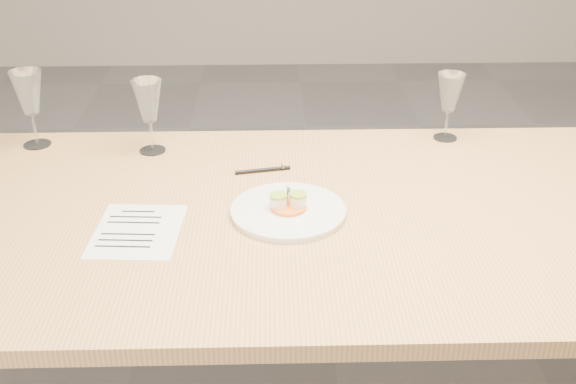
{
  "coord_description": "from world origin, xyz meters",
  "views": [
    {
      "loc": [
        -0.2,
        -1.52,
        1.6
      ],
      "look_at": [
        -0.16,
        0.0,
        0.8
      ],
      "focal_mm": 45.0,
      "sensor_mm": 36.0,
      "label": 1
    }
  ],
  "objects_px": {
    "dinner_plate": "(288,210)",
    "wine_glass_2": "(450,94)",
    "dining_table": "(354,234)",
    "ballpoint_pen": "(263,170)",
    "recipe_sheet": "(137,231)",
    "wine_glass_0": "(29,94)",
    "wine_glass_1": "(148,102)"
  },
  "relations": [
    {
      "from": "wine_glass_0",
      "to": "dinner_plate",
      "type": "bearing_deg",
      "value": -30.81
    },
    {
      "from": "ballpoint_pen",
      "to": "wine_glass_0",
      "type": "height_order",
      "value": "wine_glass_0"
    },
    {
      "from": "dining_table",
      "to": "ballpoint_pen",
      "type": "relative_size",
      "value": 16.08
    },
    {
      "from": "wine_glass_0",
      "to": "wine_glass_2",
      "type": "bearing_deg",
      "value": 0.84
    },
    {
      "from": "wine_glass_0",
      "to": "wine_glass_2",
      "type": "relative_size",
      "value": 1.12
    },
    {
      "from": "recipe_sheet",
      "to": "wine_glass_0",
      "type": "relative_size",
      "value": 1.16
    },
    {
      "from": "ballpoint_pen",
      "to": "wine_glass_2",
      "type": "height_order",
      "value": "wine_glass_2"
    },
    {
      "from": "dining_table",
      "to": "dinner_plate",
      "type": "height_order",
      "value": "dinner_plate"
    },
    {
      "from": "ballpoint_pen",
      "to": "wine_glass_0",
      "type": "relative_size",
      "value": 0.67
    },
    {
      "from": "ballpoint_pen",
      "to": "wine_glass_2",
      "type": "distance_m",
      "value": 0.59
    },
    {
      "from": "dinner_plate",
      "to": "wine_glass_2",
      "type": "distance_m",
      "value": 0.66
    },
    {
      "from": "wine_glass_1",
      "to": "wine_glass_0",
      "type": "bearing_deg",
      "value": 171.41
    },
    {
      "from": "ballpoint_pen",
      "to": "wine_glass_1",
      "type": "height_order",
      "value": "wine_glass_1"
    },
    {
      "from": "dining_table",
      "to": "recipe_sheet",
      "type": "relative_size",
      "value": 9.28
    },
    {
      "from": "ballpoint_pen",
      "to": "wine_glass_0",
      "type": "distance_m",
      "value": 0.7
    },
    {
      "from": "dining_table",
      "to": "dinner_plate",
      "type": "relative_size",
      "value": 8.67
    },
    {
      "from": "wine_glass_1",
      "to": "wine_glass_2",
      "type": "xyz_separation_m",
      "value": [
        0.85,
        0.07,
        -0.01
      ]
    },
    {
      "from": "dinner_plate",
      "to": "recipe_sheet",
      "type": "relative_size",
      "value": 1.07
    },
    {
      "from": "ballpoint_pen",
      "to": "wine_glass_0",
      "type": "xyz_separation_m",
      "value": [
        -0.65,
        0.19,
        0.15
      ]
    },
    {
      "from": "dinner_plate",
      "to": "wine_glass_2",
      "type": "bearing_deg",
      "value": 43.05
    },
    {
      "from": "wine_glass_0",
      "to": "wine_glass_2",
      "type": "height_order",
      "value": "wine_glass_0"
    },
    {
      "from": "recipe_sheet",
      "to": "wine_glass_0",
      "type": "bearing_deg",
      "value": 129.95
    },
    {
      "from": "ballpoint_pen",
      "to": "wine_glass_1",
      "type": "bearing_deg",
      "value": 144.14
    },
    {
      "from": "dinner_plate",
      "to": "wine_glass_1",
      "type": "distance_m",
      "value": 0.55
    },
    {
      "from": "ballpoint_pen",
      "to": "wine_glass_0",
      "type": "bearing_deg",
      "value": 152.03
    },
    {
      "from": "wine_glass_1",
      "to": "dining_table",
      "type": "bearing_deg",
      "value": -33.61
    },
    {
      "from": "wine_glass_2",
      "to": "wine_glass_1",
      "type": "bearing_deg",
      "value": -175.39
    },
    {
      "from": "dining_table",
      "to": "dinner_plate",
      "type": "bearing_deg",
      "value": -174.05
    },
    {
      "from": "ballpoint_pen",
      "to": "wine_glass_2",
      "type": "bearing_deg",
      "value": 9.99
    },
    {
      "from": "wine_glass_1",
      "to": "wine_glass_2",
      "type": "bearing_deg",
      "value": 4.61
    },
    {
      "from": "dining_table",
      "to": "wine_glass_2",
      "type": "relative_size",
      "value": 12.13
    },
    {
      "from": "wine_glass_0",
      "to": "wine_glass_2",
      "type": "xyz_separation_m",
      "value": [
        1.19,
        0.02,
        -0.02
      ]
    }
  ]
}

